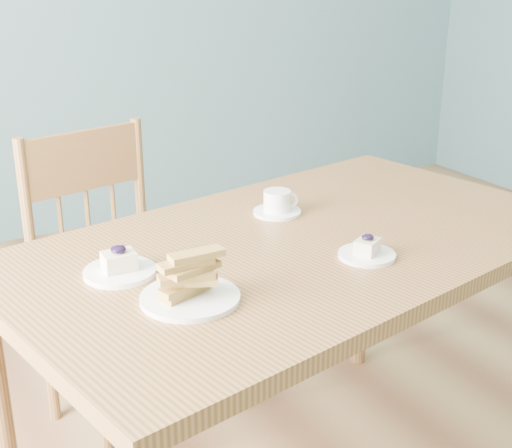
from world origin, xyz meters
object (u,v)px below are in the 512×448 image
Objects in this scene: coffee_cup at (278,204)px; biscotti_plate at (190,284)px; cheesecake_plate_near at (367,251)px; cheesecake_plate_far at (120,267)px; dining_table at (298,267)px; dining_chair at (115,282)px.

coffee_cup is 0.63× the size of biscotti_plate.
cheesecake_plate_near is 0.84× the size of cheesecake_plate_far.
biscotti_plate reaches higher than coffee_cup.
dining_table is at bearing 113.20° from cheesecake_plate_near.
dining_table is at bearing -81.87° from coffee_cup.
cheesecake_plate_far is 0.78× the size of biscotti_plate.
cheesecake_plate_near is at bearing -76.24° from dining_chair.
dining_chair is 5.93× the size of cheesecake_plate_far.
dining_chair is at bearing 115.73° from cheesecake_plate_near.
dining_chair reaches higher than cheesecake_plate_near.
coffee_cup is (-0.03, 0.37, 0.01)m from cheesecake_plate_near.
dining_chair reaches higher than cheesecake_plate_far.
cheesecake_plate_far reaches higher than coffee_cup.
dining_chair is 0.65m from coffee_cup.
cheesecake_plate_near reaches higher than dining_table.
cheesecake_plate_far is at bearing 167.01° from dining_table.
cheesecake_plate_near is 0.47m from biscotti_plate.
coffee_cup is at bearing 94.46° from cheesecake_plate_near.
dining_table is 0.73m from dining_chair.
dining_table is at bearing 24.88° from biscotti_plate.
cheesecake_plate_far is (-0.48, 0.02, 0.10)m from dining_table.
biscotti_plate is at bearing 179.95° from cheesecake_plate_near.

